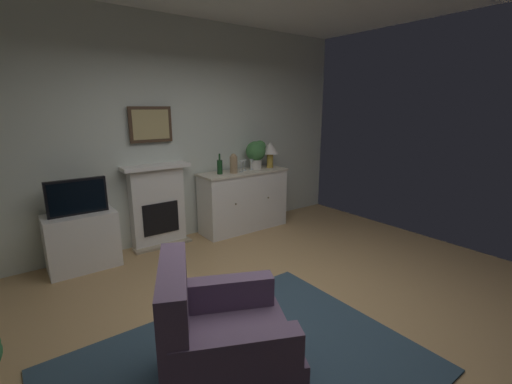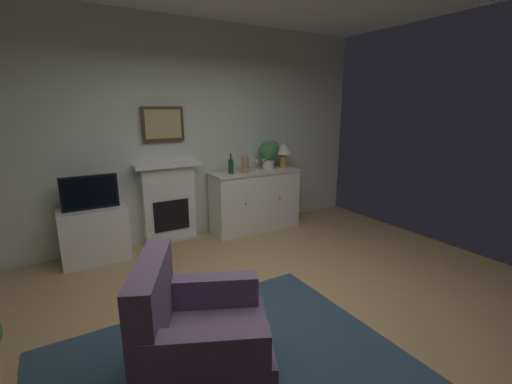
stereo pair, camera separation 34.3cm
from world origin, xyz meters
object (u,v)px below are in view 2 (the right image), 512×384
(sideboard_cabinet, at_px, (255,200))
(table_lamp, at_px, (283,150))
(tv_set, at_px, (90,192))
(vase_decorative, at_px, (245,163))
(fireplace_unit, at_px, (169,203))
(framed_picture, at_px, (163,124))
(wine_glass_left, at_px, (253,164))
(tv_cabinet, at_px, (95,235))
(potted_plant_small, at_px, (269,152))
(armchair, at_px, (197,338))
(wine_glass_center, at_px, (257,162))
(wine_bottle, at_px, (231,166))
(wine_glass_right, at_px, (264,162))

(sideboard_cabinet, xyz_separation_m, table_lamp, (0.51, 0.00, 0.73))
(tv_set, bearing_deg, vase_decorative, -1.17)
(fireplace_unit, bearing_deg, sideboard_cabinet, -7.96)
(framed_picture, bearing_deg, tv_set, -166.69)
(fireplace_unit, relative_size, sideboard_cabinet, 0.81)
(wine_glass_left, bearing_deg, fireplace_unit, 169.33)
(table_lamp, xyz_separation_m, tv_set, (-2.75, -0.01, -0.32))
(tv_cabinet, bearing_deg, table_lamp, -0.31)
(potted_plant_small, bearing_deg, vase_decorative, -168.69)
(sideboard_cabinet, height_order, table_lamp, table_lamp)
(vase_decorative, height_order, armchair, vase_decorative)
(sideboard_cabinet, bearing_deg, tv_set, -179.79)
(table_lamp, relative_size, armchair, 0.38)
(wine_glass_left, xyz_separation_m, tv_cabinet, (-2.18, 0.06, -0.69))
(wine_glass_center, bearing_deg, fireplace_unit, 173.67)
(wine_bottle, relative_size, tv_set, 0.47)
(fireplace_unit, xyz_separation_m, wine_glass_right, (1.42, -0.17, 0.47))
(wine_glass_center, xyz_separation_m, vase_decorative, (-0.24, -0.08, 0.02))
(potted_plant_small, bearing_deg, tv_set, -178.78)
(wine_glass_right, distance_m, tv_set, 2.40)
(vase_decorative, bearing_deg, wine_glass_right, 8.71)
(wine_bottle, bearing_deg, armchair, -121.26)
(wine_bottle, distance_m, armchair, 2.98)
(wine_glass_right, bearing_deg, wine_glass_left, -166.41)
(wine_glass_left, xyz_separation_m, wine_glass_right, (0.22, 0.05, 0.00))
(wine_glass_left, xyz_separation_m, tv_set, (-2.18, 0.04, -0.16))
(fireplace_unit, bearing_deg, framed_picture, 90.00)
(wine_glass_center, height_order, tv_set, wine_glass_center)
(sideboard_cabinet, distance_m, vase_decorative, 0.62)
(table_lamp, distance_m, vase_decorative, 0.72)
(table_lamp, bearing_deg, wine_glass_center, 176.09)
(table_lamp, xyz_separation_m, wine_glass_center, (-0.46, 0.03, -0.16))
(potted_plant_small, bearing_deg, sideboard_cabinet, -170.69)
(wine_glass_left, distance_m, wine_glass_right, 0.23)
(fireplace_unit, distance_m, tv_cabinet, 1.01)
(wine_glass_center, relative_size, potted_plant_small, 0.38)
(wine_glass_left, bearing_deg, vase_decorative, -179.59)
(framed_picture, relative_size, wine_glass_right, 3.33)
(wine_glass_center, height_order, potted_plant_small, potted_plant_small)
(framed_picture, relative_size, vase_decorative, 1.96)
(wine_glass_right, bearing_deg, tv_cabinet, 179.74)
(framed_picture, bearing_deg, wine_glass_right, -8.74)
(table_lamp, distance_m, tv_cabinet, 2.88)
(framed_picture, distance_m, vase_decorative, 1.24)
(fireplace_unit, relative_size, framed_picture, 2.00)
(tv_set, height_order, armchair, tv_set)
(wine_glass_center, bearing_deg, armchair, -127.80)
(vase_decorative, distance_m, armchair, 3.05)
(tv_set, bearing_deg, wine_glass_center, 1.00)
(wine_glass_left, relative_size, vase_decorative, 0.59)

